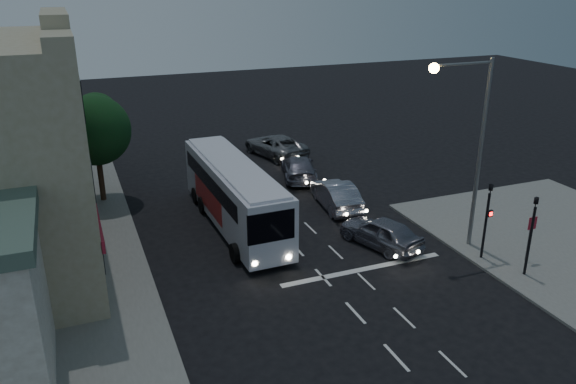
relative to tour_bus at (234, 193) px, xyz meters
name	(u,v)px	position (x,y,z in m)	size (l,w,h in m)	color
ground	(344,300)	(1.99, -8.77, -1.88)	(120.00, 120.00, 0.00)	black
sidewalk_far	(7,268)	(-11.01, -0.77, -1.82)	(12.00, 50.00, 0.12)	slate
road_markings	(336,259)	(3.27, -5.46, -1.87)	(8.00, 30.55, 0.01)	silver
tour_bus	(234,193)	(0.00, 0.00, 0.00)	(2.70, 11.37, 3.48)	silver
car_suv	(381,232)	(5.93, -4.97, -1.13)	(1.78, 4.41, 1.50)	gray
car_sedan_a	(336,194)	(6.10, 0.32, -1.09)	(1.67, 4.77, 1.57)	#9796A5
car_sedan_b	(299,167)	(6.08, 5.76, -1.15)	(2.05, 5.03, 1.46)	slate
car_sedan_c	(275,145)	(6.41, 11.01, -1.10)	(2.59, 5.61, 1.56)	gray
traffic_signal_main	(488,212)	(9.59, -7.99, 0.54)	(0.25, 0.35, 4.10)	black
traffic_signal_side	(532,227)	(10.29, -9.97, 0.54)	(0.18, 0.15, 4.10)	black
regulatory_sign	(531,232)	(11.29, -9.01, -0.28)	(0.45, 0.12, 2.20)	slate
streetlight	(471,134)	(9.33, -6.57, 3.85)	(3.32, 0.44, 9.00)	slate
low_building_north	(1,134)	(-11.51, 11.23, 1.51)	(9.40, 9.40, 6.50)	#A59C8F
street_tree	(94,127)	(-6.22, 6.26, 2.62)	(4.00, 4.00, 6.20)	black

